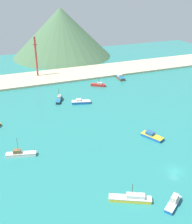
# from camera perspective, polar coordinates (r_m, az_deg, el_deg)

# --- Properties ---
(ground) EXTENTS (260.00, 280.00, 0.50)m
(ground) POSITION_cam_1_polar(r_m,az_deg,el_deg) (109.07, 6.60, -3.24)
(ground) COLOR teal
(fishing_boat_0) EXTENTS (10.88, 6.98, 5.50)m
(fishing_boat_0) POSITION_cam_1_polar(r_m,az_deg,el_deg) (75.49, 7.34, -17.27)
(fishing_boat_0) COLOR gold
(fishing_boat_0) RESTS_ON ground
(fishing_boat_2) EXTENTS (5.18, 8.45, 6.10)m
(fishing_boat_2) POSITION_cam_1_polar(r_m,az_deg,el_deg) (132.50, -7.64, 2.62)
(fishing_boat_2) COLOR #232328
(fishing_boat_2) RESTS_ON ground
(fishing_boat_3) EXTENTS (7.75, 6.18, 4.72)m
(fishing_boat_3) POSITION_cam_1_polar(r_m,az_deg,el_deg) (150.67, 0.48, 5.67)
(fishing_boat_3) COLOR red
(fishing_boat_3) RESTS_ON ground
(fishing_boat_4) EXTENTS (3.67, 7.74, 3.08)m
(fishing_boat_4) POSITION_cam_1_polar(r_m,az_deg,el_deg) (162.53, 5.06, 7.10)
(fishing_boat_4) COLOR brown
(fishing_boat_4) RESTS_ON ground
(fishing_boat_5) EXTENTS (6.27, 8.79, 2.29)m
(fishing_boat_5) POSITION_cam_1_polar(r_m,az_deg,el_deg) (102.77, 11.48, -4.87)
(fishing_boat_5) COLOR #1E5BA8
(fishing_boat_5) RESTS_ON ground
(fishing_boat_7) EXTENTS (9.15, 5.09, 2.69)m
(fishing_boat_7) POSITION_cam_1_polar(r_m,az_deg,el_deg) (128.99, -3.17, 2.11)
(fishing_boat_7) COLOR #1E5BA8
(fishing_boat_7) RESTS_ON ground
(fishing_boat_10) EXTENTS (6.84, 5.52, 2.63)m
(fishing_boat_10) POSITION_cam_1_polar(r_m,az_deg,el_deg) (76.26, 15.73, -17.58)
(fishing_boat_10) COLOR #1E5BA8
(fishing_boat_10) RESTS_ON ground
(fishing_boat_12) EXTENTS (9.91, 4.49, 6.79)m
(fishing_boat_12) POSITION_cam_1_polar(r_m,az_deg,el_deg) (94.19, -15.36, -8.36)
(fishing_boat_12) COLOR silver
(fishing_boat_12) RESTS_ON ground
(beach_strip) EXTENTS (247.00, 25.31, 1.20)m
(beach_strip) POSITION_cam_1_polar(r_m,az_deg,el_deg) (169.86, -4.85, 7.80)
(beach_strip) COLOR #C6B793
(beach_strip) RESTS_ON ground
(hill_central) EXTENTS (73.65, 73.65, 35.18)m
(hill_central) POSITION_cam_1_polar(r_m,az_deg,el_deg) (213.95, -7.21, 16.04)
(hill_central) COLOR #476B47
(hill_central) RESTS_ON ground
(radio_tower) EXTENTS (2.38, 1.90, 23.80)m
(radio_tower) POSITION_cam_1_polar(r_m,az_deg,el_deg) (165.57, -12.29, 11.00)
(radio_tower) COLOR #B7332D
(radio_tower) RESTS_ON ground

